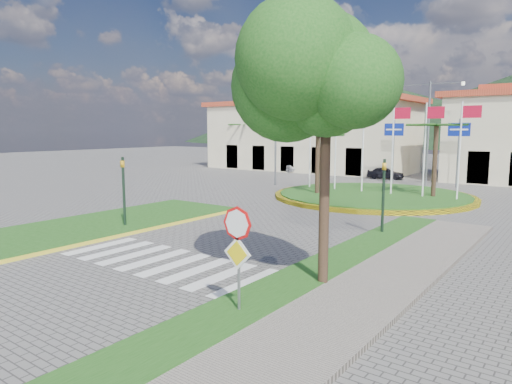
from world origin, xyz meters
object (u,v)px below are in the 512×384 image
Objects in this scene: stop_sign at (238,243)px; car_dark_a at (386,173)px; deciduous_tree at (326,99)px; car_dark_b at (499,176)px; white_van at (288,166)px; roundabout_island at (373,195)px.

stop_sign is 32.74m from car_dark_a.
deciduous_tree is 1.79× the size of car_dark_b.
white_van is at bearing 77.39° from car_dark_a.
deciduous_tree reaches higher than car_dark_a.
white_van is (-14.68, 12.75, 0.42)m from roundabout_island.
car_dark_b reaches higher than white_van.
stop_sign is 0.62× the size of white_van.
roundabout_island reaches higher than white_van.
car_dark_a is (-8.45, 31.61, -1.25)m from stop_sign.
deciduous_tree is 31.03m from car_dark_b.
car_dark_a is at bearing 125.97° from car_dark_b.
deciduous_tree is 2.13× the size of car_dark_a.
roundabout_island is 14.66m from car_dark_b.
stop_sign is 38.21m from white_van.
car_dark_a is (-3.56, 11.57, 0.37)m from roundabout_island.
stop_sign reaches higher than white_van.
deciduous_tree is at bearing -168.96° from car_dark_a.
roundabout_island is at bearing -111.42° from white_van.
stop_sign is at bearing -129.60° from white_van.
roundabout_island reaches higher than car_dark_a.
deciduous_tree is 36.24m from white_van.
stop_sign is 0.70× the size of car_dark_b.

